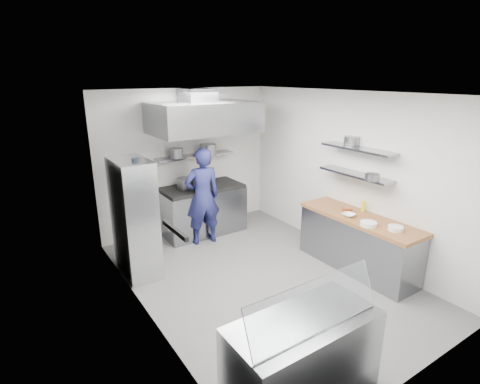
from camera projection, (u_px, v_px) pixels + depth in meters
floor at (261, 278)px, 5.86m from camera, size 5.00×5.00×0.00m
ceiling at (265, 93)px, 5.02m from camera, size 5.00×5.00×0.00m
wall_back at (187, 161)px, 7.43m from camera, size 3.60×2.80×0.02m
wall_front at (425, 260)px, 3.45m from camera, size 3.60×2.80×0.02m
wall_left at (143, 217)px, 4.49m from camera, size 2.80×5.00×0.02m
wall_right at (347, 175)px, 6.39m from camera, size 2.80×5.00×0.02m
gas_range at (203, 211)px, 7.45m from camera, size 1.60×0.80×0.90m
cooktop at (202, 188)px, 7.30m from camera, size 1.57×0.78×0.06m
stock_pot_left at (185, 183)px, 7.13m from camera, size 0.29×0.29×0.20m
stock_pot_mid at (198, 180)px, 7.26m from camera, size 0.33×0.33×0.24m
stock_pot_right at (209, 176)px, 7.69m from camera, size 0.25×0.25×0.16m
over_range_shelf at (195, 156)px, 7.32m from camera, size 1.60×0.30×0.04m
shelf_pot_a at (176, 153)px, 7.02m from camera, size 0.25×0.25×0.18m
shelf_pot_b at (208, 150)px, 7.24m from camera, size 0.32×0.32×0.22m
extractor_hood at (204, 117)px, 6.75m from camera, size 1.90×1.15×0.55m
hood_duct at (198, 95)px, 6.82m from camera, size 0.55×0.55×0.24m
red_firebox at (126, 169)px, 6.71m from camera, size 0.22×0.10×0.26m
chef at (203, 197)px, 6.85m from camera, size 0.71×0.52×1.81m
wire_rack at (134, 218)px, 5.76m from camera, size 0.50×0.90×1.85m
rack_bin_a at (140, 230)px, 5.62m from camera, size 0.16×0.20×0.18m
rack_bin_b at (132, 194)px, 5.68m from camera, size 0.16×0.20×0.18m
rack_jar at (136, 164)px, 5.41m from camera, size 0.12×0.12×0.18m
knife_strip at (175, 230)px, 3.74m from camera, size 0.04×0.55×0.05m
prep_counter_base at (357, 244)px, 6.03m from camera, size 0.62×2.00×0.84m
prep_counter_top at (360, 218)px, 5.90m from camera, size 0.65×2.04×0.06m
plate_stack_a at (396, 228)px, 5.37m from camera, size 0.22×0.22×0.06m
plate_stack_b at (368, 224)px, 5.52m from camera, size 0.24×0.24×0.06m
copper_pan at (347, 209)px, 6.12m from camera, size 0.16×0.16×0.06m
squeeze_bottle at (363, 206)px, 6.09m from camera, size 0.06×0.06×0.18m
mixing_bowl at (349, 215)px, 5.89m from camera, size 0.22×0.22×0.05m
wall_shelf_lower at (355, 174)px, 6.03m from camera, size 0.30×1.30×0.04m
wall_shelf_upper at (358, 149)px, 5.91m from camera, size 0.30×1.30×0.04m
shelf_pot_c at (372, 177)px, 5.60m from camera, size 0.22×0.22×0.10m
shelf_pot_d at (352, 140)px, 6.11m from camera, size 0.26×0.26×0.14m
display_case at (302, 358)px, 3.61m from camera, size 1.50×0.70×0.85m
display_glass at (315, 306)px, 3.32m from camera, size 1.47×0.19×0.42m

